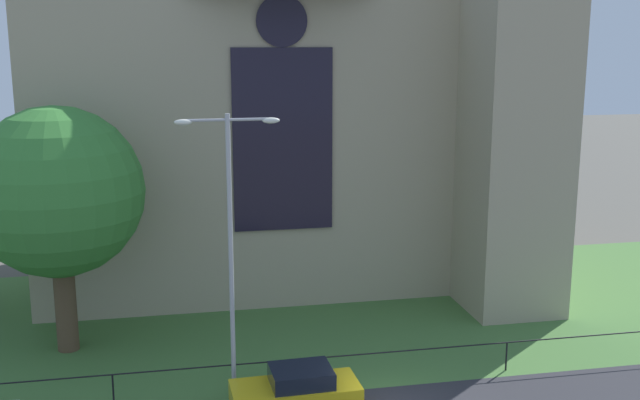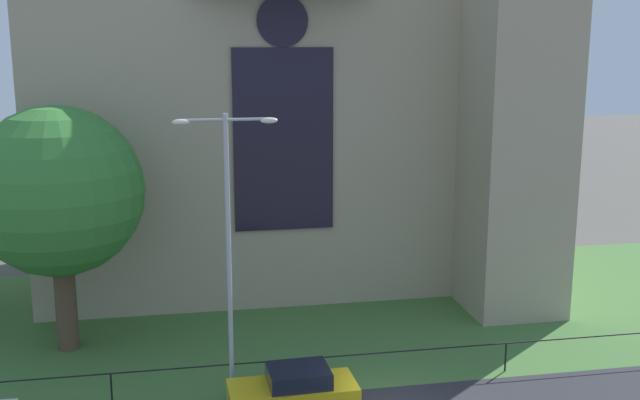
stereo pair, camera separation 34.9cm
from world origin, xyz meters
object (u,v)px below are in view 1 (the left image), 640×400
(parked_car_yellow, at_px, (297,390))
(tree_left_near, at_px, (58,193))
(church_building, at_px, (282,75))
(streetlamp_near, at_px, (230,226))

(parked_car_yellow, bearing_deg, tree_left_near, -42.28)
(tree_left_near, bearing_deg, parked_car_yellow, -40.34)
(tree_left_near, xyz_separation_m, parked_car_yellow, (8.03, -6.82, -5.59))
(church_building, bearing_deg, tree_left_near, -139.29)
(tree_left_near, height_order, streetlamp_near, streetlamp_near)
(streetlamp_near, height_order, parked_car_yellow, streetlamp_near)
(church_building, height_order, streetlamp_near, church_building)
(tree_left_near, relative_size, parked_car_yellow, 2.27)
(streetlamp_near, distance_m, parked_car_yellow, 5.84)
(streetlamp_near, xyz_separation_m, parked_car_yellow, (1.93, -1.51, -5.30))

